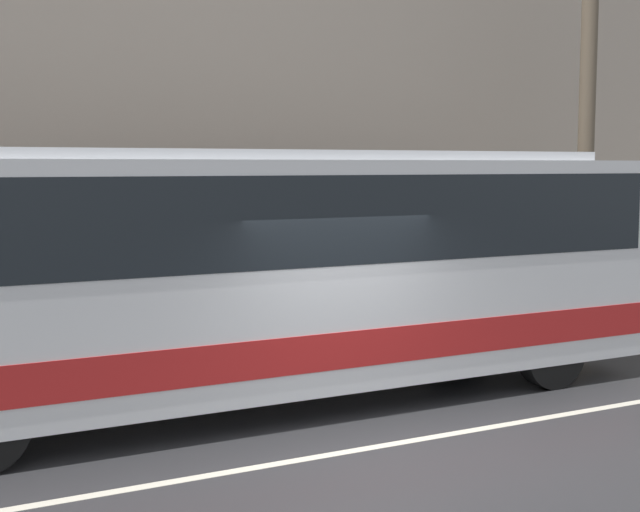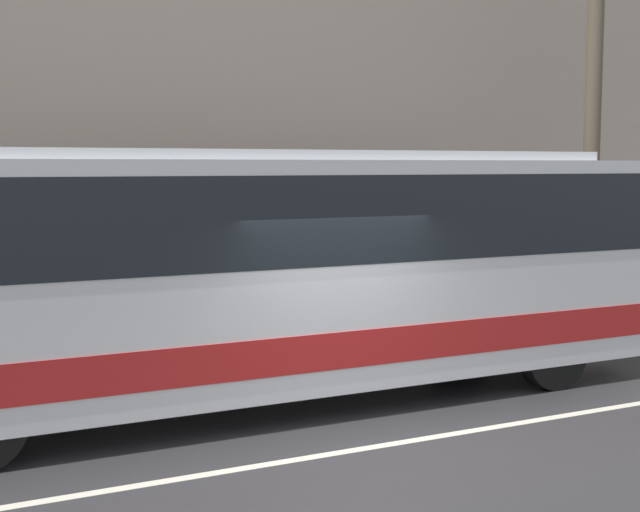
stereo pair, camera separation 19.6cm
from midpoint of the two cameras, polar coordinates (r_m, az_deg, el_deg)
The scene contains 5 objects.
ground_plane at distance 10.15m, azimuth 3.39°, elevation -12.06°, with size 60.00×60.00×0.00m, color #2D2D30.
sidewalk at distance 14.69m, azimuth -7.23°, elevation -6.09°, with size 60.00×2.44×0.17m.
lane_stripe at distance 10.15m, azimuth 3.39°, elevation -12.04°, with size 54.00×0.14×0.01m.
transit_bus at distance 11.43m, azimuth -5.39°, elevation -0.50°, with size 11.57×2.61×3.30m.
utility_pole_near at distance 17.64m, azimuth 16.39°, elevation 8.24°, with size 0.31×0.31×7.50m.
Camera 1 is at (-5.09, -8.21, 3.12)m, focal length 50.00 mm.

